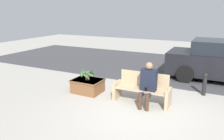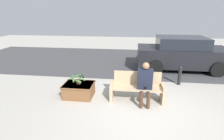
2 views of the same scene
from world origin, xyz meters
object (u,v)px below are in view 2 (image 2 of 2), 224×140
(parked_car, at_px, (182,54))
(bollard_post, at_px, (180,75))
(bench, at_px, (137,88))
(potted_plant, at_px, (78,78))
(person_seated, at_px, (145,82))
(planter_box, at_px, (79,90))

(parked_car, height_order, bollard_post, parked_car)
(bench, distance_m, potted_plant, 1.88)
(potted_plant, xyz_separation_m, bollard_post, (3.46, 1.41, -0.26))
(person_seated, height_order, parked_car, parked_car)
(person_seated, xyz_separation_m, planter_box, (-2.08, 0.15, -0.45))
(parked_car, distance_m, bollard_post, 2.07)
(potted_plant, height_order, parked_car, parked_car)
(bollard_post, bearing_deg, potted_plant, -157.78)
(bench, relative_size, bollard_post, 2.25)
(potted_plant, bearing_deg, person_seated, -4.24)
(bench, bearing_deg, person_seated, -38.20)
(person_seated, relative_size, potted_plant, 2.28)
(person_seated, xyz_separation_m, potted_plant, (-2.08, 0.15, -0.04))
(bench, bearing_deg, planter_box, -179.36)
(bench, distance_m, person_seated, 0.39)
(planter_box, relative_size, bollard_post, 1.31)
(parked_car, bearing_deg, planter_box, -139.48)
(bench, distance_m, parked_car, 3.99)
(planter_box, bearing_deg, bollard_post, 22.28)
(person_seated, distance_m, bollard_post, 2.11)
(person_seated, bearing_deg, potted_plant, 175.76)
(planter_box, xyz_separation_m, parked_car, (3.97, 3.39, 0.52))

